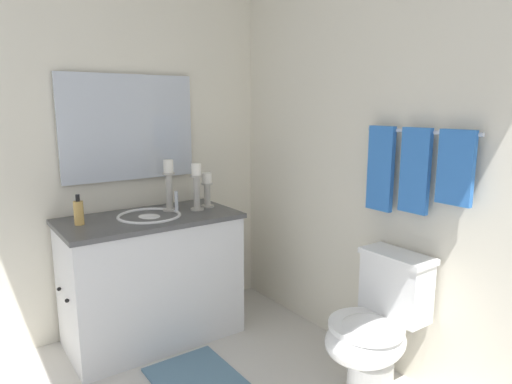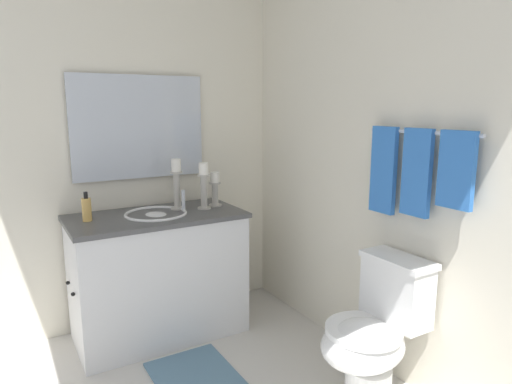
% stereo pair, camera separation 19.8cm
% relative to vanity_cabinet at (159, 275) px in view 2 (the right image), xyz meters
% --- Properties ---
extents(wall_back, '(2.44, 0.04, 2.45)m').
position_rel_vanity_cabinet_xyz_m(wall_back, '(0.89, 1.01, 0.81)').
color(wall_back, silver).
rests_on(wall_back, ground).
extents(wall_left, '(0.04, 2.22, 2.45)m').
position_rel_vanity_cabinet_xyz_m(wall_left, '(-0.33, -0.10, 0.81)').
color(wall_left, silver).
rests_on(wall_left, ground).
extents(vanity_cabinet, '(0.58, 1.11, 0.83)m').
position_rel_vanity_cabinet_xyz_m(vanity_cabinet, '(0.00, 0.00, 0.00)').
color(vanity_cabinet, silver).
rests_on(vanity_cabinet, ground).
extents(sink_basin, '(0.40, 0.40, 0.24)m').
position_rel_vanity_cabinet_xyz_m(sink_basin, '(0.00, 0.00, 0.37)').
color(sink_basin, white).
rests_on(sink_basin, vanity_cabinet).
extents(mirror, '(0.02, 0.89, 0.69)m').
position_rel_vanity_cabinet_xyz_m(mirror, '(-0.28, 0.00, 0.96)').
color(mirror, silver).
extents(candle_holder_tall, '(0.09, 0.09, 0.24)m').
position_rel_vanity_cabinet_xyz_m(candle_holder_tall, '(-0.02, 0.43, 0.54)').
color(candle_holder_tall, '#B7B2A5').
rests_on(candle_holder_tall, vanity_cabinet).
extents(candle_holder_short, '(0.09, 0.09, 0.31)m').
position_rel_vanity_cabinet_xyz_m(candle_holder_short, '(0.02, 0.33, 0.58)').
color(candle_holder_short, '#B7B2A5').
rests_on(candle_holder_short, vanity_cabinet).
extents(candle_holder_mid, '(0.09, 0.09, 0.34)m').
position_rel_vanity_cabinet_xyz_m(candle_holder_mid, '(-0.07, 0.17, 0.59)').
color(candle_holder_mid, '#B7B2A5').
rests_on(candle_holder_mid, vanity_cabinet).
extents(soap_bottle, '(0.06, 0.06, 0.18)m').
position_rel_vanity_cabinet_xyz_m(soap_bottle, '(-0.05, -0.41, 0.49)').
color(soap_bottle, '#E5B259').
rests_on(soap_bottle, vanity_cabinet).
extents(toilet, '(0.39, 0.54, 0.75)m').
position_rel_vanity_cabinet_xyz_m(toilet, '(1.22, 0.73, -0.05)').
color(toilet, white).
rests_on(toilet, ground).
extents(towel_bar, '(0.66, 0.02, 0.02)m').
position_rel_vanity_cabinet_xyz_m(towel_bar, '(1.26, 0.95, 0.97)').
color(towel_bar, silver).
extents(towel_near_vanity, '(0.16, 0.03, 0.46)m').
position_rel_vanity_cabinet_xyz_m(towel_near_vanity, '(1.04, 0.93, 0.76)').
color(towel_near_vanity, blue).
rests_on(towel_near_vanity, towel_bar).
extents(towel_center, '(0.16, 0.03, 0.44)m').
position_rel_vanity_cabinet_xyz_m(towel_center, '(1.26, 0.93, 0.77)').
color(towel_center, blue).
rests_on(towel_center, towel_bar).
extents(towel_near_corner, '(0.18, 0.03, 0.36)m').
position_rel_vanity_cabinet_xyz_m(towel_near_corner, '(1.47, 0.93, 0.81)').
color(towel_near_corner, blue).
rests_on(towel_near_corner, towel_bar).
extents(bath_mat, '(0.60, 0.44, 0.02)m').
position_rel_vanity_cabinet_xyz_m(bath_mat, '(0.62, 0.00, -0.41)').
color(bath_mat, slate).
rests_on(bath_mat, ground).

